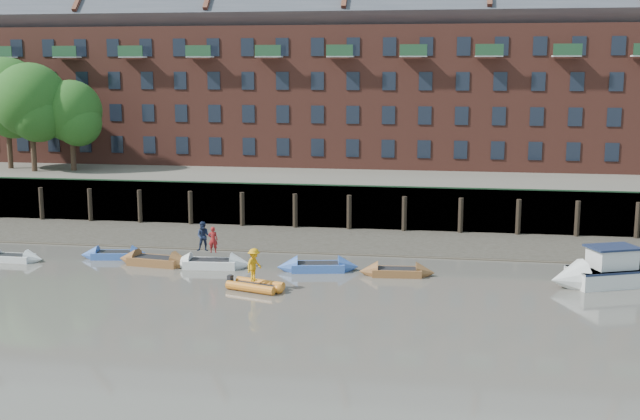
% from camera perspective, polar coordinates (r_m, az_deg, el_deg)
% --- Properties ---
extents(ground, '(220.00, 220.00, 0.00)m').
position_cam_1_polar(ground, '(38.12, -5.02, -7.82)').
color(ground, '#5C584F').
rests_on(ground, ground).
extents(foreshore, '(110.00, 8.00, 0.50)m').
position_cam_1_polar(foreshore, '(55.16, -0.47, -2.15)').
color(foreshore, '#3D382F').
rests_on(foreshore, ground).
extents(mud_band, '(110.00, 1.60, 0.10)m').
position_cam_1_polar(mud_band, '(51.89, -1.09, -2.94)').
color(mud_band, '#4C4336').
rests_on(mud_band, ground).
extents(river_wall, '(110.00, 1.23, 3.30)m').
position_cam_1_polar(river_wall, '(59.09, 0.24, 0.25)').
color(river_wall, '#2D2A26').
rests_on(river_wall, ground).
extents(bank_terrace, '(110.00, 28.00, 3.20)m').
position_cam_1_polar(bank_terrace, '(72.42, 1.90, 2.07)').
color(bank_terrace, '#5E594D').
rests_on(bank_terrace, ground).
extents(apartment_terrace, '(80.60, 15.56, 20.98)m').
position_cam_1_polar(apartment_terrace, '(72.71, 2.06, 10.97)').
color(apartment_terrace, brown).
rests_on(apartment_terrace, bank_terrace).
extents(tree_cluster, '(11.76, 7.74, 9.40)m').
position_cam_1_polar(tree_cluster, '(71.49, -20.01, 7.33)').
color(tree_cluster, '#3A281C').
rests_on(tree_cluster, bank_terrace).
extents(rowboat_0, '(4.03, 1.25, 1.16)m').
position_cam_1_polar(rowboat_0, '(52.69, -21.05, -3.19)').
color(rowboat_0, silver).
rests_on(rowboat_0, ground).
extents(rowboat_1, '(4.39, 1.87, 1.23)m').
position_cam_1_polar(rowboat_1, '(51.51, -14.37, -3.11)').
color(rowboat_1, '#375FB5').
rests_on(rowboat_1, ground).
extents(rowboat_2, '(5.02, 2.07, 1.41)m').
position_cam_1_polar(rowboat_2, '(49.24, -11.63, -3.57)').
color(rowboat_2, brown).
rests_on(rowboat_2, ground).
extents(rowboat_3, '(4.93, 1.76, 1.41)m').
position_cam_1_polar(rowboat_3, '(48.03, -7.76, -3.79)').
color(rowboat_3, silver).
rests_on(rowboat_3, ground).
extents(rowboat_4, '(4.94, 2.25, 1.38)m').
position_cam_1_polar(rowboat_4, '(46.84, -0.15, -4.06)').
color(rowboat_4, '#375FB5').
rests_on(rowboat_4, ground).
extents(rowboat_6, '(4.41, 1.59, 1.25)m').
position_cam_1_polar(rowboat_6, '(45.98, 5.48, -4.41)').
color(rowboat_6, brown).
rests_on(rowboat_6, ground).
extents(rib_tender, '(3.22, 2.28, 0.54)m').
position_cam_1_polar(rib_tender, '(42.99, -4.48, -5.40)').
color(rib_tender, orange).
rests_on(rib_tender, ground).
extents(motor_launch, '(7.02, 4.58, 2.76)m').
position_cam_1_polar(motor_launch, '(46.18, 19.30, -4.26)').
color(motor_launch, silver).
rests_on(motor_launch, ground).
extents(person_rower_a, '(0.60, 0.43, 1.56)m').
position_cam_1_polar(person_rower_a, '(47.57, -7.62, -2.10)').
color(person_rower_a, maroon).
rests_on(person_rower_a, rowboat_3).
extents(person_rower_b, '(0.95, 0.78, 1.79)m').
position_cam_1_polar(person_rower_b, '(47.98, -8.27, -1.87)').
color(person_rower_b, '#19233F').
rests_on(person_rower_b, rowboat_3).
extents(person_rib_crew, '(1.02, 1.30, 1.77)m').
position_cam_1_polar(person_rib_crew, '(42.73, -4.71, -3.90)').
color(person_rib_crew, orange).
rests_on(person_rib_crew, rib_tender).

